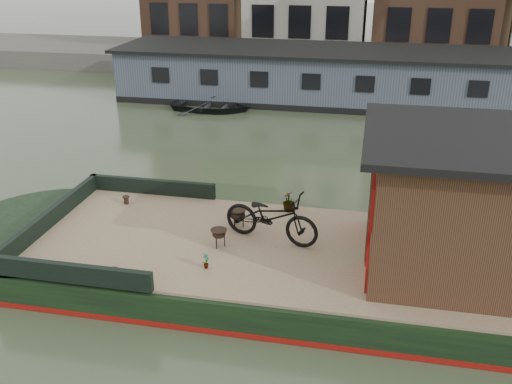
% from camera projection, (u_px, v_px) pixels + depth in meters
% --- Properties ---
extents(ground, '(120.00, 120.00, 0.00)m').
position_uv_depth(ground, '(342.00, 283.00, 10.82)').
color(ground, '#343C26').
rests_on(ground, ground).
extents(houseboat_hull, '(14.01, 4.02, 0.60)m').
position_uv_depth(houseboat_hull, '(273.00, 264.00, 10.96)').
color(houseboat_hull, black).
rests_on(houseboat_hull, ground).
extents(houseboat_deck, '(11.80, 3.80, 0.05)m').
position_uv_depth(houseboat_deck, '(344.00, 254.00, 10.57)').
color(houseboat_deck, '#957F5C').
rests_on(houseboat_deck, houseboat_hull).
extents(bow_bulwark, '(3.00, 4.00, 0.35)m').
position_uv_depth(bow_bulwark, '(90.00, 220.00, 11.43)').
color(bow_bulwark, black).
rests_on(bow_bulwark, houseboat_deck).
extents(cabin, '(4.00, 3.50, 2.42)m').
position_uv_depth(cabin, '(478.00, 203.00, 9.67)').
color(cabin, black).
rests_on(cabin, houseboat_deck).
extents(bicycle, '(2.01, 1.09, 1.00)m').
position_uv_depth(bicycle, '(271.00, 216.00, 10.85)').
color(bicycle, black).
rests_on(bicycle, houseboat_deck).
extents(potted_plant_b, '(0.24, 0.25, 0.35)m').
position_uv_depth(potted_plant_b, '(236.00, 214.00, 11.71)').
color(potted_plant_b, maroon).
rests_on(potted_plant_b, houseboat_deck).
extents(potted_plant_d, '(0.29, 0.29, 0.46)m').
position_uv_depth(potted_plant_d, '(289.00, 201.00, 12.17)').
color(potted_plant_d, brown).
rests_on(potted_plant_d, houseboat_deck).
extents(potted_plant_e, '(0.13, 0.17, 0.29)m').
position_uv_depth(potted_plant_e, '(206.00, 261.00, 10.01)').
color(potted_plant_e, maroon).
rests_on(potted_plant_e, houseboat_deck).
extents(brazier_front, '(0.35, 0.35, 0.36)m').
position_uv_depth(brazier_front, '(219.00, 238.00, 10.74)').
color(brazier_front, black).
rests_on(brazier_front, houseboat_deck).
extents(brazier_rear, '(0.39, 0.39, 0.40)m').
position_uv_depth(brazier_rear, '(237.00, 218.00, 11.46)').
color(brazier_rear, black).
rests_on(brazier_rear, houseboat_deck).
extents(bollard_port, '(0.16, 0.16, 0.18)m').
position_uv_depth(bollard_port, '(126.00, 200.00, 12.57)').
color(bollard_port, black).
rests_on(bollard_port, houseboat_deck).
extents(bollard_stbd, '(0.18, 0.18, 0.20)m').
position_uv_depth(bollard_stbd, '(114.00, 274.00, 9.69)').
color(bollard_stbd, black).
rests_on(bollard_stbd, houseboat_deck).
extents(dinghy, '(3.12, 2.23, 0.64)m').
position_uv_depth(dinghy, '(212.00, 102.00, 22.11)').
color(dinghy, black).
rests_on(dinghy, ground).
extents(far_houseboat, '(20.40, 4.40, 2.11)m').
position_uv_depth(far_houseboat, '(366.00, 79.00, 23.03)').
color(far_houseboat, '#44505A').
rests_on(far_houseboat, ground).
extents(quay, '(60.00, 6.00, 0.90)m').
position_uv_depth(quay, '(369.00, 62.00, 29.08)').
color(quay, '#47443F').
rests_on(quay, ground).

